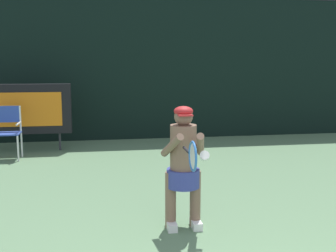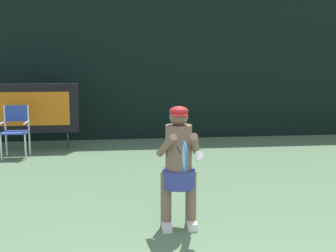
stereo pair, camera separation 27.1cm
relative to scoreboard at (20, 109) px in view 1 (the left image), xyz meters
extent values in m
cube|color=black|center=(2.73, 1.16, 0.85)|extent=(18.00, 0.12, 3.60)
cube|color=black|center=(0.00, 0.00, 0.00)|extent=(2.20, 0.20, 1.10)
cube|color=orange|center=(0.00, -0.10, 0.00)|extent=(1.80, 0.01, 0.75)
cylinder|color=#2D2D33|center=(0.83, 0.00, -0.75)|extent=(0.05, 0.05, 0.40)
cylinder|color=white|center=(0.09, -0.96, -0.69)|extent=(0.04, 0.04, 0.52)
cylinder|color=white|center=(0.09, -0.56, -0.69)|extent=(0.04, 0.04, 0.52)
cube|color=#2E479A|center=(-0.14, -0.76, -0.41)|extent=(0.52, 0.44, 0.03)
cylinder|color=white|center=(0.09, -0.56, -0.15)|extent=(0.04, 0.04, 0.56)
cube|color=#2E479A|center=(-0.14, -0.56, -0.04)|extent=(0.48, 0.02, 0.34)
cylinder|color=white|center=(0.09, -0.76, -0.21)|extent=(0.04, 0.44, 0.04)
cube|color=white|center=(2.54, -4.86, -0.90)|extent=(0.11, 0.26, 0.09)
cube|color=white|center=(2.84, -4.86, -0.90)|extent=(0.11, 0.26, 0.09)
cylinder|color=brown|center=(2.54, -4.81, -0.60)|extent=(0.13, 0.13, 0.68)
cylinder|color=brown|center=(2.84, -4.81, -0.60)|extent=(0.13, 0.13, 0.68)
cylinder|color=#333D8A|center=(2.69, -4.81, -0.34)|extent=(0.39, 0.39, 0.22)
cylinder|color=brown|center=(2.69, -4.81, 0.02)|extent=(0.31, 0.31, 0.56)
sphere|color=brown|center=(2.69, -4.81, 0.40)|extent=(0.22, 0.22, 0.22)
ellipsoid|color=#B22323|center=(2.69, -4.81, 0.46)|extent=(0.22, 0.22, 0.12)
cube|color=#B22323|center=(2.69, -4.91, 0.42)|extent=(0.17, 0.12, 0.02)
cylinder|color=brown|center=(2.52, -4.98, 0.09)|extent=(0.20, 0.49, 0.34)
cylinder|color=brown|center=(2.85, -4.98, 0.09)|extent=(0.20, 0.49, 0.34)
cylinder|color=white|center=(2.87, -5.10, -0.01)|extent=(0.13, 0.12, 0.12)
cylinder|color=black|center=(2.64, -5.21, 0.09)|extent=(0.03, 0.28, 0.03)
torus|color=#2C67B2|center=(2.64, -5.52, 0.09)|extent=(0.02, 0.31, 0.31)
ellipsoid|color=silver|center=(2.64, -5.52, 0.09)|extent=(0.01, 0.26, 0.26)
camera|label=1|loc=(1.73, -9.47, 1.01)|focal=44.23mm
camera|label=2|loc=(2.00, -9.51, 1.01)|focal=44.23mm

